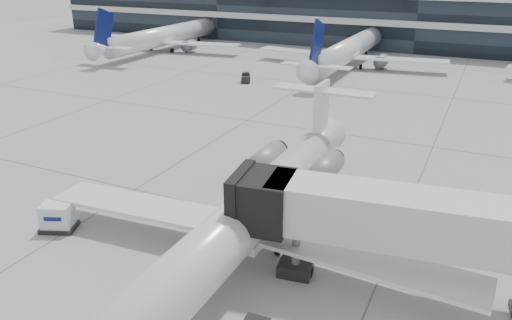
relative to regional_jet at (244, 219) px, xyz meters
The scene contains 9 objects.
ground 6.06m from the regional_jet, 113.04° to the left, with size 220.00×220.00×0.00m, color gray.
terminal 87.04m from the regional_jet, 91.40° to the left, with size 170.00×22.00×10.00m, color black.
bg_jet_left 76.33m from the regional_jet, 128.15° to the left, with size 32.00×40.00×9.60m, color white, non-canonical shape.
bg_jet_center 60.90m from the regional_jet, 99.58° to the left, with size 32.00×40.00×9.60m, color white, non-canonical shape.
regional_jet is the anchor object (origin of this frame).
jet_bridge 10.45m from the regional_jet, ahead, with size 19.14×6.02×6.14m.
cargo_uld 13.08m from the regional_jet, behind, with size 2.71×2.39×1.83m.
traffic_cone 12.05m from the regional_jet, 100.71° to the left, with size 0.48×0.48×0.54m.
far_tug 46.56m from the regional_jet, 116.26° to the left, with size 2.03×2.47×1.36m.
Camera 1 is at (13.82, -28.03, 16.90)m, focal length 35.00 mm.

